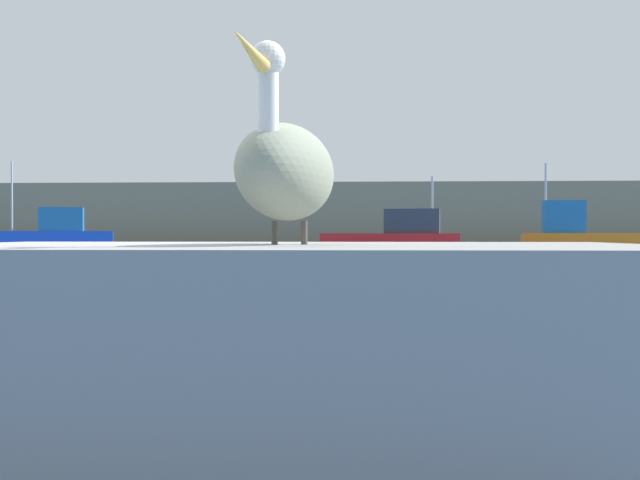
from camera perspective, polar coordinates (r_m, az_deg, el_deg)
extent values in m
plane|color=#194C93|center=(4.42, -19.23, -11.89)|extent=(260.00, 260.00, 0.00)
cube|color=#7F755B|center=(84.12, 1.68, 2.22)|extent=(140.00, 16.63, 6.66)
cube|color=gray|center=(3.23, -2.78, -8.38)|extent=(3.48, 2.03, 0.90)
ellipsoid|color=gray|center=(3.20, -2.79, 5.63)|extent=(0.55, 1.02, 0.45)
cylinder|color=white|center=(2.90, -4.39, 10.83)|extent=(0.09, 0.09, 0.34)
sphere|color=white|center=(2.95, -4.39, 14.90)|extent=(0.15, 0.15, 0.15)
cone|color=gold|center=(2.69, -5.94, 15.64)|extent=(0.11, 0.40, 0.09)
cylinder|color=#4C4742|center=(3.22, -1.33, 0.62)|extent=(0.03, 0.03, 0.11)
cylinder|color=#4C4742|center=(3.25, -3.83, 0.62)|extent=(0.03, 0.03, 0.11)
cube|color=orange|center=(39.87, 21.01, -0.13)|extent=(6.41, 2.95, 0.94)
cube|color=#1E6099|center=(39.74, 19.71, 1.84)|extent=(2.36, 1.91, 1.79)
cylinder|color=#B2B2B2|center=(39.66, 18.37, 3.34)|extent=(0.12, 0.12, 3.86)
cube|color=blue|center=(47.85, -21.61, 0.06)|extent=(8.06, 4.54, 1.07)
cube|color=#1E6099|center=(47.80, -20.81, 1.64)|extent=(3.12, 2.54, 1.56)
cylinder|color=#B2B2B2|center=(48.18, -24.40, 3.36)|extent=(0.12, 0.12, 4.49)
cube|color=red|center=(37.61, 5.94, -0.15)|extent=(7.79, 3.50, 0.93)
cube|color=#2D333D|center=(37.51, 7.75, 1.57)|extent=(3.20, 2.28, 1.32)
cylinder|color=#B2B2B2|center=(37.48, 9.38, 2.92)|extent=(0.12, 0.12, 3.09)
sphere|color=red|center=(11.44, 4.77, -2.79)|extent=(0.55, 0.55, 0.55)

